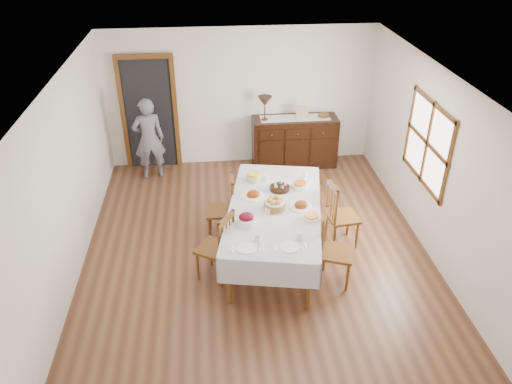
{
  "coord_description": "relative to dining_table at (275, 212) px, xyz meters",
  "views": [
    {
      "loc": [
        -0.6,
        -5.9,
        4.49
      ],
      "look_at": [
        0.0,
        0.1,
        0.95
      ],
      "focal_mm": 35.0,
      "sensor_mm": 36.0,
      "label": 1
    }
  ],
  "objects": [
    {
      "name": "setting_right",
      "position": [
        0.1,
        -0.89,
        0.12
      ],
      "size": [
        0.44,
        0.31,
        0.1
      ],
      "color": "white",
      "rests_on": "dining_table"
    },
    {
      "name": "glass_far_a",
      "position": [
        -0.03,
        0.75,
        0.14
      ],
      "size": [
        0.07,
        0.07,
        0.1
      ],
      "color": "white",
      "rests_on": "dining_table"
    },
    {
      "name": "beet_bowl",
      "position": [
        -0.42,
        -0.39,
        0.17
      ],
      "size": [
        0.24,
        0.24,
        0.16
      ],
      "color": "white",
      "rests_on": "dining_table"
    },
    {
      "name": "chair_left_far",
      "position": [
        -0.69,
        0.57,
        -0.24
      ],
      "size": [
        0.43,
        0.43,
        1.01
      ],
      "rotation": [
        0.0,
        0.0,
        -1.6
      ],
      "color": "brown",
      "rests_on": "ground"
    },
    {
      "name": "carrot_bowl",
      "position": [
        0.43,
        0.48,
        0.14
      ],
      "size": [
        0.24,
        0.24,
        0.09
      ],
      "color": "white",
      "rests_on": "dining_table"
    },
    {
      "name": "glass_far_b",
      "position": [
        0.56,
        0.77,
        0.15
      ],
      "size": [
        0.07,
        0.07,
        0.11
      ],
      "color": "white",
      "rests_on": "dining_table"
    },
    {
      "name": "chair_left_near",
      "position": [
        -0.81,
        -0.4,
        -0.23
      ],
      "size": [
        0.59,
        0.59,
        1.02
      ],
      "rotation": [
        0.0,
        0.0,
        -2.13
      ],
      "color": "brown",
      "rests_on": "ground"
    },
    {
      "name": "dining_table",
      "position": [
        0.0,
        0.0,
        0.0
      ],
      "size": [
        1.69,
        2.64,
        0.84
      ],
      "rotation": [
        0.0,
        0.0,
        -0.19
      ],
      "color": "silver",
      "rests_on": "ground"
    },
    {
      "name": "runner",
      "position": [
        0.76,
        2.86,
        0.22
      ],
      "size": [
        1.3,
        0.35,
        0.01
      ],
      "color": "white",
      "rests_on": "sideboard"
    },
    {
      "name": "chair_right_far",
      "position": [
        0.99,
        0.2,
        -0.22
      ],
      "size": [
        0.48,
        0.48,
        1.04
      ],
      "rotation": [
        0.0,
        0.0,
        1.69
      ],
      "color": "brown",
      "rests_on": "ground"
    },
    {
      "name": "ham_platter_a",
      "position": [
        -0.27,
        0.29,
        0.12
      ],
      "size": [
        0.32,
        0.32,
        0.11
      ],
      "color": "white",
      "rests_on": "dining_table"
    },
    {
      "name": "chair_right_near",
      "position": [
        0.7,
        -0.61,
        -0.22
      ],
      "size": [
        0.56,
        0.56,
        1.04
      ],
      "rotation": [
        0.0,
        0.0,
        1.22
      ],
      "color": "brown",
      "rests_on": "ground"
    },
    {
      "name": "bread_basket",
      "position": [
        -0.01,
        -0.06,
        0.17
      ],
      "size": [
        0.3,
        0.3,
        0.18
      ],
      "color": "olive",
      "rests_on": "dining_table"
    },
    {
      "name": "sideboard",
      "position": [
        0.77,
        2.85,
        -0.26
      ],
      "size": [
        1.6,
        0.58,
        0.96
      ],
      "color": "black",
      "rests_on": "ground"
    },
    {
      "name": "setting_left",
      "position": [
        -0.42,
        -0.87,
        0.12
      ],
      "size": [
        0.44,
        0.31,
        0.1
      ],
      "color": "white",
      "rests_on": "dining_table"
    },
    {
      "name": "deco_bowl",
      "position": [
        1.3,
        2.87,
        0.25
      ],
      "size": [
        0.2,
        0.2,
        0.06
      ],
      "color": "brown",
      "rests_on": "sideboard"
    },
    {
      "name": "ground",
      "position": [
        -0.24,
        0.14,
        -0.75
      ],
      "size": [
        6.0,
        6.0,
        0.0
      ],
      "primitive_type": "plane",
      "color": "brown"
    },
    {
      "name": "ham_platter_b",
      "position": [
        0.36,
        -0.05,
        0.12
      ],
      "size": [
        0.31,
        0.31,
        0.11
      ],
      "color": "white",
      "rests_on": "dining_table"
    },
    {
      "name": "butter_dish",
      "position": [
        -0.08,
        -0.14,
        0.13
      ],
      "size": [
        0.15,
        0.12,
        0.07
      ],
      "color": "white",
      "rests_on": "dining_table"
    },
    {
      "name": "room_shell",
      "position": [
        -0.38,
        0.56,
        0.9
      ],
      "size": [
        5.02,
        6.02,
        2.65
      ],
      "color": "white",
      "rests_on": "ground"
    },
    {
      "name": "table_lamp",
      "position": [
        0.18,
        2.82,
        0.57
      ],
      "size": [
        0.26,
        0.26,
        0.46
      ],
      "color": "brown",
      "rests_on": "sideboard"
    },
    {
      "name": "egg_basket",
      "position": [
        0.13,
        0.45,
        0.13
      ],
      "size": [
        0.29,
        0.29,
        0.11
      ],
      "color": "black",
      "rests_on": "dining_table"
    },
    {
      "name": "picture_frame",
      "position": [
        0.87,
        2.78,
        0.36
      ],
      "size": [
        0.22,
        0.08,
        0.28
      ],
      "color": "tan",
      "rests_on": "sideboard"
    },
    {
      "name": "pineapple_bowl",
      "position": [
        -0.22,
        0.76,
        0.16
      ],
      "size": [
        0.21,
        0.21,
        0.13
      ],
      "color": "#C9BC8E",
      "rests_on": "dining_table"
    },
    {
      "name": "person",
      "position": [
        -1.94,
        2.61,
        0.07
      ],
      "size": [
        0.57,
        0.43,
        1.64
      ],
      "primitive_type": "imported",
      "rotation": [
        0.0,
        0.0,
        3.36
      ],
      "color": "slate",
      "rests_on": "ground"
    },
    {
      "name": "casserole_dish",
      "position": [
        0.44,
        -0.36,
        0.13
      ],
      "size": [
        0.24,
        0.24,
        0.07
      ],
      "color": "white",
      "rests_on": "dining_table"
    }
  ]
}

